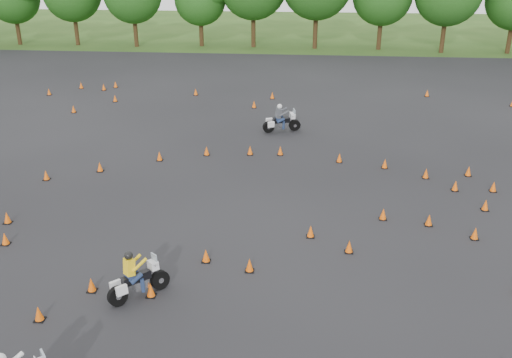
# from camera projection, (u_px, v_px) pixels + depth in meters

# --- Properties ---
(ground) EXTENTS (140.00, 140.00, 0.00)m
(ground) POSITION_uv_depth(u_px,v_px,m) (246.00, 254.00, 20.23)
(ground) COLOR #2D5119
(ground) RESTS_ON ground
(asphalt_pad) EXTENTS (62.00, 62.00, 0.00)m
(asphalt_pad) POSITION_uv_depth(u_px,v_px,m) (260.00, 186.00, 25.72)
(asphalt_pad) COLOR black
(asphalt_pad) RESTS_ON ground
(treeline) EXTENTS (87.34, 32.24, 10.76)m
(treeline) POSITION_uv_depth(u_px,v_px,m) (299.00, 6.00, 50.53)
(treeline) COLOR #1F4F16
(treeline) RESTS_ON ground
(traffic_cones) EXTENTS (36.37, 33.44, 0.45)m
(traffic_cones) POSITION_uv_depth(u_px,v_px,m) (259.00, 185.00, 25.28)
(traffic_cones) COLOR #F75D0A
(traffic_cones) RESTS_ON asphalt_pad
(rider_grey) EXTENTS (2.32, 1.33, 1.71)m
(rider_grey) POSITION_uv_depth(u_px,v_px,m) (282.00, 117.00, 32.54)
(rider_grey) COLOR #404248
(rider_grey) RESTS_ON ground
(rider_yellow) EXTENTS (1.96, 1.88, 1.60)m
(rider_yellow) POSITION_uv_depth(u_px,v_px,m) (139.00, 275.00, 17.51)
(rider_yellow) COLOR yellow
(rider_yellow) RESTS_ON ground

